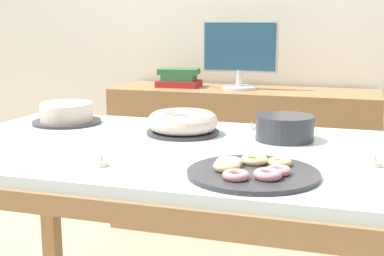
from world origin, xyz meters
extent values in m
cube|color=silver|center=(0.00, 1.53, 1.30)|extent=(8.00, 0.10, 2.60)
cube|color=silver|center=(0.00, 0.00, 0.76)|extent=(1.63, 0.97, 0.04)
cube|color=olive|center=(0.00, -0.46, 0.71)|extent=(1.66, 0.08, 0.06)
cube|color=olive|center=(0.00, 0.46, 0.71)|extent=(1.66, 0.08, 0.06)
cube|color=olive|center=(-0.77, 0.44, 0.36)|extent=(0.07, 0.07, 0.72)
cube|color=olive|center=(0.00, 1.23, 0.41)|extent=(1.48, 0.44, 0.82)
cylinder|color=silver|center=(-0.02, 1.23, 0.83)|extent=(0.20, 0.20, 0.02)
cylinder|color=silver|center=(-0.02, 1.23, 0.89)|extent=(0.04, 0.04, 0.09)
cube|color=silver|center=(-0.02, 1.23, 1.06)|extent=(0.42, 0.02, 0.28)
cube|color=navy|center=(-0.02, 1.22, 1.06)|extent=(0.40, 0.00, 0.26)
cube|color=maroon|center=(-0.38, 1.23, 0.84)|extent=(0.25, 0.19, 0.04)
cube|color=#2D6638|center=(-0.38, 1.23, 0.88)|extent=(0.20, 0.18, 0.04)
cube|color=#2D6638|center=(-0.38, 1.23, 0.91)|extent=(0.24, 0.18, 0.03)
cylinder|color=#333338|center=(-0.55, 0.26, 0.78)|extent=(0.29, 0.29, 0.01)
cylinder|color=beige|center=(-0.55, 0.26, 0.82)|extent=(0.22, 0.22, 0.07)
cylinder|color=white|center=(-0.55, 0.26, 0.86)|extent=(0.21, 0.21, 0.01)
cylinder|color=#333338|center=(-0.02, 0.20, 0.78)|extent=(0.28, 0.28, 0.01)
torus|color=beige|center=(-0.02, 0.20, 0.82)|extent=(0.27, 0.27, 0.07)
cylinder|color=#333338|center=(0.35, -0.28, 0.78)|extent=(0.37, 0.37, 0.01)
torus|color=pink|center=(0.42, -0.29, 0.80)|extent=(0.07, 0.07, 0.02)
torus|color=#EAD184|center=(0.41, -0.20, 0.80)|extent=(0.07, 0.07, 0.02)
torus|color=#EAD184|center=(0.33, -0.20, 0.80)|extent=(0.08, 0.08, 0.02)
torus|color=white|center=(0.27, -0.25, 0.80)|extent=(0.08, 0.08, 0.02)
torus|color=#EAD184|center=(0.27, -0.30, 0.80)|extent=(0.08, 0.08, 0.03)
torus|color=pink|center=(0.32, -0.37, 0.80)|extent=(0.07, 0.07, 0.02)
torus|color=pink|center=(0.40, -0.34, 0.80)|extent=(0.08, 0.08, 0.02)
cylinder|color=#333338|center=(0.37, 0.21, 0.78)|extent=(0.21, 0.21, 0.01)
cylinder|color=#333338|center=(0.37, 0.21, 0.79)|extent=(0.21, 0.21, 0.01)
cylinder|color=#333338|center=(0.37, 0.21, 0.80)|extent=(0.21, 0.21, 0.01)
cylinder|color=#333338|center=(0.37, 0.21, 0.81)|extent=(0.21, 0.21, 0.01)
cylinder|color=#333338|center=(0.37, 0.21, 0.82)|extent=(0.21, 0.21, 0.01)
cylinder|color=#333338|center=(0.37, 0.21, 0.83)|extent=(0.21, 0.21, 0.01)
cylinder|color=#333338|center=(0.37, 0.21, 0.84)|extent=(0.21, 0.21, 0.01)
cylinder|color=#333338|center=(0.37, 0.21, 0.85)|extent=(0.21, 0.21, 0.01)
cylinder|color=#333338|center=(0.37, 0.21, 0.86)|extent=(0.21, 0.21, 0.01)
cylinder|color=silver|center=(0.67, -0.08, 0.78)|extent=(0.04, 0.04, 0.02)
cylinder|color=white|center=(0.67, -0.08, 0.79)|extent=(0.03, 0.03, 0.00)
cone|color=#F9B74C|center=(0.67, -0.08, 0.80)|extent=(0.01, 0.01, 0.02)
cylinder|color=silver|center=(0.22, 0.36, 0.78)|extent=(0.04, 0.04, 0.02)
cylinder|color=white|center=(0.22, 0.36, 0.79)|extent=(0.03, 0.03, 0.00)
cone|color=#F9B74C|center=(0.22, 0.36, 0.80)|extent=(0.01, 0.01, 0.02)
cylinder|color=silver|center=(0.30, 0.36, 0.78)|extent=(0.04, 0.04, 0.02)
cylinder|color=white|center=(0.30, 0.36, 0.79)|extent=(0.03, 0.03, 0.00)
cone|color=#F9B74C|center=(0.30, 0.36, 0.80)|extent=(0.01, 0.01, 0.02)
cylinder|color=silver|center=(-0.10, -0.31, 0.78)|extent=(0.04, 0.04, 0.02)
cylinder|color=white|center=(-0.10, -0.31, 0.79)|extent=(0.03, 0.03, 0.00)
cone|color=#F9B74C|center=(-0.10, -0.31, 0.80)|extent=(0.01, 0.01, 0.02)
camera|label=1|loc=(0.61, -1.69, 1.20)|focal=50.00mm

